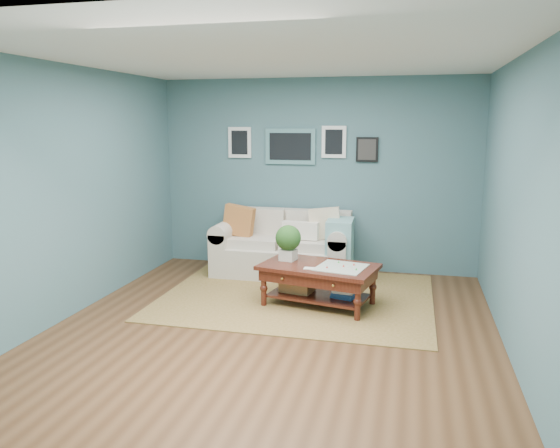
% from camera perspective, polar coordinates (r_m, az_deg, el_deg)
% --- Properties ---
extents(room_shell, '(5.00, 5.02, 2.70)m').
position_cam_1_polar(room_shell, '(5.40, -0.76, 2.80)').
color(room_shell, brown).
rests_on(room_shell, ground).
extents(area_rug, '(3.20, 2.56, 0.01)m').
position_cam_1_polar(area_rug, '(6.70, 1.81, -7.56)').
color(area_rug, brown).
rests_on(area_rug, ground).
extents(loveseat, '(1.91, 0.87, 0.98)m').
position_cam_1_polar(loveseat, '(7.53, 0.92, -2.38)').
color(loveseat, beige).
rests_on(loveseat, ground).
extents(coffee_table, '(1.42, 1.00, 0.90)m').
position_cam_1_polar(coffee_table, '(6.32, 3.50, -4.94)').
color(coffee_table, '#36100A').
rests_on(coffee_table, ground).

